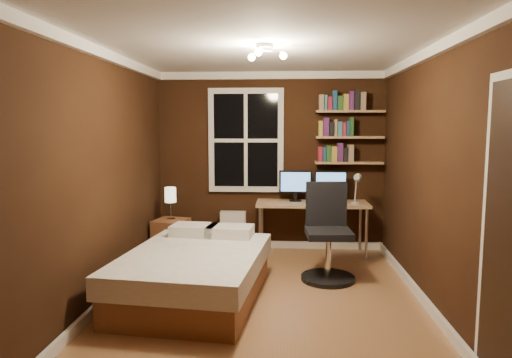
# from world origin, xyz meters

# --- Properties ---
(floor) EXTENTS (4.20, 4.20, 0.00)m
(floor) POSITION_xyz_m (0.00, 0.00, 0.00)
(floor) COLOR olive
(floor) RESTS_ON ground
(wall_back) EXTENTS (3.20, 0.04, 2.50)m
(wall_back) POSITION_xyz_m (0.00, 2.10, 1.25)
(wall_back) COLOR black
(wall_back) RESTS_ON ground
(wall_left) EXTENTS (0.04, 4.20, 2.50)m
(wall_left) POSITION_xyz_m (-1.60, 0.00, 1.25)
(wall_left) COLOR black
(wall_left) RESTS_ON ground
(wall_right) EXTENTS (0.04, 4.20, 2.50)m
(wall_right) POSITION_xyz_m (1.60, 0.00, 1.25)
(wall_right) COLOR black
(wall_right) RESTS_ON ground
(ceiling) EXTENTS (3.20, 4.20, 0.02)m
(ceiling) POSITION_xyz_m (0.00, 0.00, 2.50)
(ceiling) COLOR white
(ceiling) RESTS_ON wall_back
(window) EXTENTS (1.06, 0.06, 1.46)m
(window) POSITION_xyz_m (-0.35, 2.06, 1.55)
(window) COLOR white
(window) RESTS_ON wall_back
(ceiling_fixture) EXTENTS (0.44, 0.44, 0.18)m
(ceiling_fixture) POSITION_xyz_m (0.00, -0.10, 2.40)
(ceiling_fixture) COLOR beige
(ceiling_fixture) RESTS_ON ceiling
(bookshelf_lower) EXTENTS (0.92, 0.22, 0.03)m
(bookshelf_lower) POSITION_xyz_m (1.08, 1.98, 1.25)
(bookshelf_lower) COLOR #9B764B
(bookshelf_lower) RESTS_ON wall_back
(books_row_lower) EXTENTS (0.42, 0.16, 0.23)m
(books_row_lower) POSITION_xyz_m (1.08, 1.98, 1.38)
(books_row_lower) COLOR maroon
(books_row_lower) RESTS_ON bookshelf_lower
(bookshelf_middle) EXTENTS (0.92, 0.22, 0.03)m
(bookshelf_middle) POSITION_xyz_m (1.08, 1.98, 1.60)
(bookshelf_middle) COLOR #9B764B
(bookshelf_middle) RESTS_ON wall_back
(books_row_middle) EXTENTS (0.48, 0.16, 0.23)m
(books_row_middle) POSITION_xyz_m (1.08, 1.98, 1.73)
(books_row_middle) COLOR navy
(books_row_middle) RESTS_ON bookshelf_middle
(bookshelf_upper) EXTENTS (0.92, 0.22, 0.03)m
(bookshelf_upper) POSITION_xyz_m (1.08, 1.98, 1.95)
(bookshelf_upper) COLOR #9B764B
(bookshelf_upper) RESTS_ON wall_back
(books_row_upper) EXTENTS (0.54, 0.16, 0.23)m
(books_row_upper) POSITION_xyz_m (1.08, 1.98, 2.08)
(books_row_upper) COLOR #265323
(books_row_upper) RESTS_ON bookshelf_upper
(bed) EXTENTS (1.51, 1.95, 0.62)m
(bed) POSITION_xyz_m (-0.71, 0.08, 0.26)
(bed) COLOR brown
(bed) RESTS_ON ground
(nightstand) EXTENTS (0.49, 0.49, 0.51)m
(nightstand) POSITION_xyz_m (-1.32, 1.53, 0.26)
(nightstand) COLOR brown
(nightstand) RESTS_ON ground
(bedside_lamp) EXTENTS (0.15, 0.15, 0.44)m
(bedside_lamp) POSITION_xyz_m (-1.32, 1.53, 0.73)
(bedside_lamp) COLOR beige
(bedside_lamp) RESTS_ON nightstand
(radiator) EXTENTS (0.36, 0.13, 0.54)m
(radiator) POSITION_xyz_m (-0.53, 2.00, 0.27)
(radiator) COLOR white
(radiator) RESTS_ON ground
(desk) EXTENTS (1.52, 0.57, 0.72)m
(desk) POSITION_xyz_m (0.58, 1.80, 0.66)
(desk) COLOR #9B764B
(desk) RESTS_ON ground
(monitor_left) EXTENTS (0.45, 0.12, 0.43)m
(monitor_left) POSITION_xyz_m (0.35, 1.87, 0.93)
(monitor_left) COLOR black
(monitor_left) RESTS_ON desk
(monitor_right) EXTENTS (0.45, 0.12, 0.43)m
(monitor_right) POSITION_xyz_m (0.83, 1.87, 0.93)
(monitor_right) COLOR black
(monitor_right) RESTS_ON desk
(desk_lamp) EXTENTS (0.14, 0.32, 0.44)m
(desk_lamp) POSITION_xyz_m (1.15, 1.65, 0.94)
(desk_lamp) COLOR silver
(desk_lamp) RESTS_ON desk
(office_chair) EXTENTS (0.61, 0.61, 1.11)m
(office_chair) POSITION_xyz_m (0.69, 0.77, 0.44)
(office_chair) COLOR black
(office_chair) RESTS_ON ground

